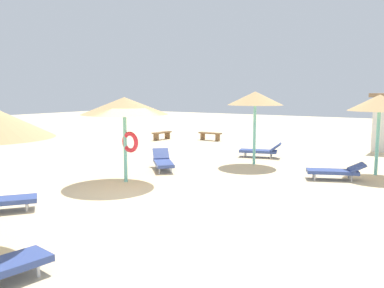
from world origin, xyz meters
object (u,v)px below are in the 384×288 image
at_px(lounger_1, 163,161).
at_px(parasol_1, 124,107).
at_px(lounger_6, 261,151).
at_px(parasol_6, 255,99).
at_px(bench_1, 210,135).
at_px(bench_0, 162,134).
at_px(lounger_2, 336,171).
at_px(parasol_2, 380,103).

bearing_deg(lounger_1, parasol_1, -83.29).
relative_size(lounger_1, lounger_6, 0.90).
height_order(parasol_1, lounger_6, parasol_1).
height_order(parasol_6, bench_1, parasol_6).
bearing_deg(parasol_6, bench_1, 133.26).
bearing_deg(lounger_6, lounger_1, -112.68).
xyz_separation_m(lounger_6, bench_0, (-8.05, 2.98, 0.03)).
bearing_deg(parasol_6, lounger_6, 104.81).
bearing_deg(bench_1, lounger_2, -37.90).
bearing_deg(parasol_6, bench_0, 150.58).
xyz_separation_m(parasol_1, bench_1, (-3.58, 11.57, -2.19)).
bearing_deg(parasol_1, lounger_6, 76.57).
bearing_deg(lounger_2, parasol_1, -144.13).
xyz_separation_m(parasol_6, lounger_6, (-0.48, 1.83, -2.41)).
height_order(parasol_6, bench_0, parasol_6).
bearing_deg(lounger_2, parasol_6, 162.00).
bearing_deg(lounger_1, bench_1, 109.83).
distance_m(parasol_2, parasol_6, 4.65).
relative_size(parasol_1, lounger_1, 1.60).
distance_m(parasol_1, parasol_6, 5.85).
bearing_deg(parasol_2, lounger_1, -154.21).
relative_size(lounger_1, bench_0, 1.18).
relative_size(lounger_6, bench_0, 1.32).
distance_m(parasol_6, lounger_6, 3.07).
distance_m(parasol_6, bench_0, 10.09).
bearing_deg(bench_1, parasol_2, -28.66).
bearing_deg(lounger_6, parasol_1, -103.43).
bearing_deg(bench_1, bench_0, -153.85).
distance_m(parasol_1, lounger_2, 7.55).
height_order(lounger_1, lounger_6, lounger_1).
bearing_deg(parasol_1, bench_1, 107.21).
bearing_deg(parasol_1, parasol_2, 40.61).
height_order(lounger_1, bench_0, lounger_1).
height_order(lounger_6, bench_1, lounger_6).
bearing_deg(lounger_1, bench_0, 127.75).
bearing_deg(lounger_1, lounger_6, 67.32).
bearing_deg(lounger_6, parasol_2, -15.03).
relative_size(lounger_2, lounger_6, 1.01).
relative_size(lounger_1, bench_1, 1.19).
relative_size(parasol_2, parasol_6, 0.97).
height_order(parasol_1, parasol_6, parasol_6).
height_order(parasol_1, bench_1, parasol_1).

